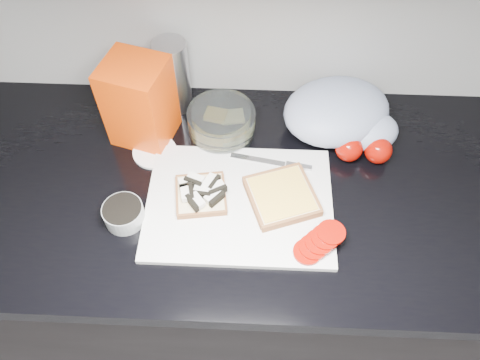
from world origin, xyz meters
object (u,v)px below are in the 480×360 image
Objects in this scene: glass_bowl at (222,122)px; cutting_board at (239,203)px; bread_bag at (140,102)px; steel_canister at (173,76)px.

cutting_board is at bearing -76.04° from glass_bowl.
bread_bag is (-0.23, 0.20, 0.10)m from cutting_board.
glass_bowl is 0.20m from bread_bag.
cutting_board is at bearing -24.42° from bread_bag.
glass_bowl reaches higher than cutting_board.
cutting_board is 1.92× the size of bread_bag.
bread_bag is (-0.18, -0.01, 0.07)m from glass_bowl.
bread_bag is 1.10× the size of steel_canister.
bread_bag is at bearing 139.71° from cutting_board.
glass_bowl is at bearing 19.18° from bread_bag.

